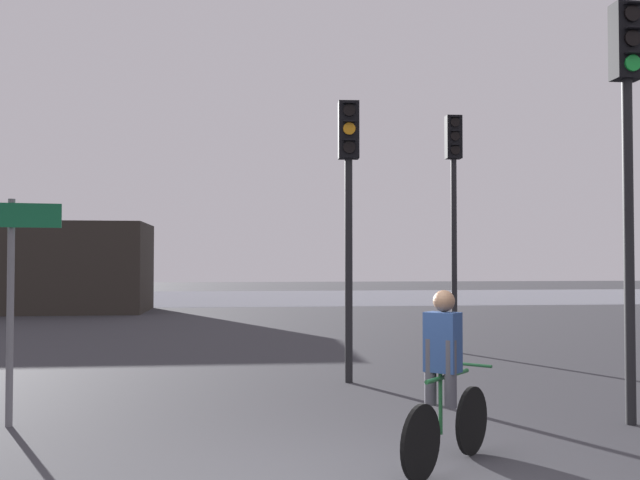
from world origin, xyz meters
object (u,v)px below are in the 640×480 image
at_px(traffic_light_center, 349,186).
at_px(direction_sign_post, 10,278).
at_px(traffic_light_near_right, 628,133).
at_px(cyclist, 445,378).
at_px(traffic_light_far_right, 454,189).

bearing_deg(traffic_light_center, direction_sign_post, 33.67).
relative_size(traffic_light_center, traffic_light_near_right, 0.89).
distance_m(traffic_light_near_right, direction_sign_post, 7.33).
bearing_deg(cyclist, traffic_light_near_right, 71.53).
xyz_separation_m(traffic_light_far_right, traffic_light_center, (-2.73, -3.39, -0.34)).
relative_size(traffic_light_near_right, cyclist, 3.03).
height_order(traffic_light_near_right, direction_sign_post, traffic_light_near_right).
distance_m(traffic_light_center, traffic_light_near_right, 4.25).
bearing_deg(traffic_light_center, traffic_light_far_right, -125.32).
bearing_deg(direction_sign_post, traffic_light_center, -158.30).
relative_size(traffic_light_center, direction_sign_post, 1.69).
bearing_deg(cyclist, direction_sign_post, -163.51).
xyz_separation_m(traffic_light_near_right, direction_sign_post, (-7.10, 0.68, -1.69)).
relative_size(traffic_light_far_right, traffic_light_center, 1.12).
xyz_separation_m(traffic_light_near_right, cyclist, (-2.64, -1.48, -2.56)).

